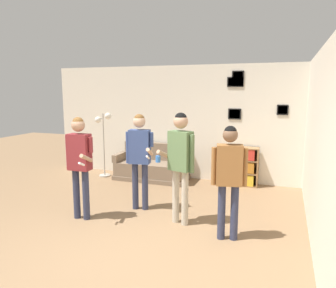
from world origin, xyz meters
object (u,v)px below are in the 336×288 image
at_px(floor_lamp, 103,133).
at_px(person_watcher_holding_cup, 180,156).
at_px(person_spectator_near_bookshelf, 229,171).
at_px(person_player_foreground_left, 79,157).
at_px(couch, 152,167).
at_px(person_player_foreground_center, 140,151).
at_px(bookshelf, 238,166).

height_order(floor_lamp, person_watcher_holding_cup, person_watcher_holding_cup).
height_order(floor_lamp, person_spectator_near_bookshelf, person_spectator_near_bookshelf).
bearing_deg(floor_lamp, person_spectator_near_bookshelf, -35.42).
distance_m(person_player_foreground_left, person_spectator_near_bookshelf, 2.41).
relative_size(couch, person_watcher_holding_cup, 0.97).
bearing_deg(person_player_foreground_left, person_player_foreground_center, 45.35).
bearing_deg(person_player_foreground_center, person_spectator_near_bookshelf, -22.03).
xyz_separation_m(couch, person_player_foreground_left, (-0.15, -2.69, 0.76)).
bearing_deg(bookshelf, person_player_foreground_left, -126.85).
height_order(couch, person_watcher_holding_cup, person_watcher_holding_cup).
relative_size(person_player_foreground_left, person_player_foreground_center, 0.99).
bearing_deg(person_spectator_near_bookshelf, couch, 130.67).
height_order(floor_lamp, person_player_foreground_left, person_player_foreground_left).
xyz_separation_m(person_player_foreground_left, person_spectator_near_bookshelf, (2.41, 0.06, -0.04)).
distance_m(floor_lamp, person_watcher_holding_cup, 3.44).
relative_size(floor_lamp, person_player_foreground_left, 0.93).
bearing_deg(person_player_foreground_left, floor_lamp, 112.86).
distance_m(couch, person_watcher_holding_cup, 2.87).
relative_size(person_player_foreground_center, person_watcher_holding_cup, 0.96).
bearing_deg(person_spectator_near_bookshelf, bookshelf, 94.89).
distance_m(bookshelf, floor_lamp, 3.32).
xyz_separation_m(couch, person_player_foreground_center, (0.58, -1.95, 0.77)).
relative_size(floor_lamp, person_spectator_near_bookshelf, 0.97).
distance_m(person_watcher_holding_cup, person_spectator_near_bookshelf, 0.87).
bearing_deg(floor_lamp, bookshelf, 6.36).
relative_size(couch, floor_lamp, 1.09).
bearing_deg(person_watcher_holding_cup, person_player_foreground_center, 156.65).
distance_m(couch, person_player_foreground_center, 2.18).
relative_size(bookshelf, floor_lamp, 0.55).
distance_m(bookshelf, person_watcher_holding_cup, 2.68).
bearing_deg(person_spectator_near_bookshelf, person_player_foreground_left, -178.60).
xyz_separation_m(person_player_foreground_left, person_watcher_holding_cup, (1.60, 0.36, 0.06)).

